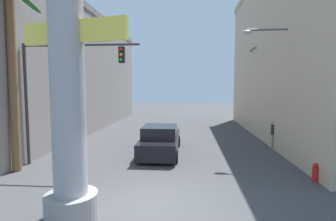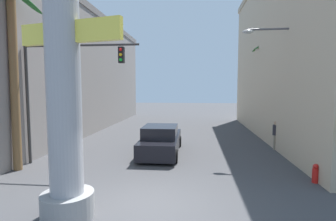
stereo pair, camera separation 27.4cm
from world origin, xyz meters
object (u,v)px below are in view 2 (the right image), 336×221
palm_tree_mid_right (266,75)px  pedestrian_mid_right (276,133)px  neon_sign_pole (63,54)px  car_lead (161,141)px  fire_hydrant (315,173)px  street_lamp (288,77)px  traffic_light_mast (62,79)px  palm_tree_near_left (12,57)px

palm_tree_mid_right → pedestrian_mid_right: 6.27m
neon_sign_pole → car_lead: bearing=77.4°
palm_tree_mid_right → fire_hydrant: palm_tree_mid_right is taller
street_lamp → traffic_light_mast: bearing=-167.1°
pedestrian_mid_right → street_lamp: bearing=-90.0°
palm_tree_mid_right → palm_tree_near_left: size_ratio=0.89×
traffic_light_mast → pedestrian_mid_right: traffic_light_mast is taller
street_lamp → palm_tree_near_left: size_ratio=0.85×
neon_sign_pole → pedestrian_mid_right: neon_sign_pole is taller
street_lamp → palm_tree_near_left: bearing=-164.7°
pedestrian_mid_right → traffic_light_mast: bearing=-159.0°
street_lamp → fire_hydrant: (-0.12, -3.73, -3.73)m
street_lamp → car_lead: 7.27m
street_lamp → neon_sign_pole: bearing=-138.1°
car_lead → palm_tree_mid_right: 10.53m
street_lamp → pedestrian_mid_right: street_lamp is taller
car_lead → palm_tree_near_left: bearing=-150.1°
traffic_light_mast → palm_tree_mid_right: (11.31, 9.20, 0.57)m
palm_tree_near_left → pedestrian_mid_right: bearing=22.2°
fire_hydrant → car_lead: bearing=149.5°
palm_tree_near_left → street_lamp: bearing=15.3°
palm_tree_mid_right → fire_hydrant: size_ratio=9.70×
neon_sign_pole → car_lead: (1.61, 7.22, -3.72)m
neon_sign_pole → traffic_light_mast: size_ratio=1.82×
palm_tree_mid_right → street_lamp: bearing=-95.6°
car_lead → palm_tree_mid_right: size_ratio=0.72×
traffic_light_mast → car_lead: traffic_light_mast is taller
neon_sign_pole → fire_hydrant: neon_sign_pole is taller
street_lamp → palm_tree_mid_right: (0.66, 6.76, 0.44)m
neon_sign_pole → palm_tree_mid_right: size_ratio=1.44×
palm_tree_mid_right → pedestrian_mid_right: (-0.67, -5.11, -3.56)m
neon_sign_pole → palm_tree_near_left: 5.75m
pedestrian_mid_right → fire_hydrant: bearing=-91.2°
neon_sign_pole → pedestrian_mid_right: 12.47m
fire_hydrant → traffic_light_mast: bearing=173.0°
car_lead → palm_tree_mid_right: (7.11, 6.76, 3.82)m
neon_sign_pole → palm_tree_mid_right: bearing=58.1°
traffic_light_mast → fire_hydrant: traffic_light_mast is taller
traffic_light_mast → car_lead: 5.85m
palm_tree_mid_right → pedestrian_mid_right: palm_tree_mid_right is taller
street_lamp → pedestrian_mid_right: bearing=90.0°
car_lead → fire_hydrant: car_lead is taller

